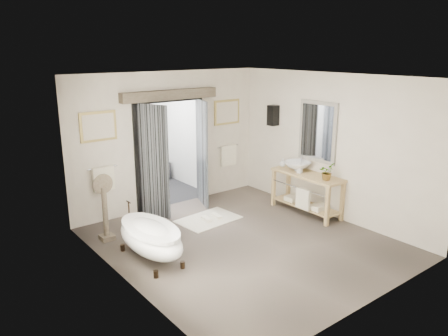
{
  "coord_description": "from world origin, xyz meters",
  "views": [
    {
      "loc": [
        -4.69,
        -5.41,
        3.35
      ],
      "look_at": [
        0.0,
        0.6,
        1.25
      ],
      "focal_mm": 35.0,
      "sensor_mm": 36.0,
      "label": 1
    }
  ],
  "objects": [
    {
      "name": "plant",
      "position": [
        1.94,
        -0.18,
        1.02
      ],
      "size": [
        0.37,
        0.35,
        0.33
      ],
      "primitive_type": "imported",
      "rotation": [
        0.0,
        0.0,
        0.38
      ],
      "color": "gray",
      "rests_on": "vanity"
    },
    {
      "name": "ground_plane",
      "position": [
        0.0,
        0.0,
        0.0
      ],
      "size": [
        5.0,
        5.0,
        0.0
      ],
      "primitive_type": "plane",
      "color": "#675A4F"
    },
    {
      "name": "vanity",
      "position": [
        1.95,
        0.32,
        0.51
      ],
      "size": [
        0.57,
        1.6,
        0.85
      ],
      "color": "tan",
      "rests_on": "ground_plane"
    },
    {
      "name": "clawfoot_tub",
      "position": [
        -1.62,
        0.46,
        0.39
      ],
      "size": [
        0.73,
        1.62,
        0.79
      ],
      "color": "black",
      "rests_on": "ground_plane"
    },
    {
      "name": "shower_room",
      "position": [
        0.0,
        3.99,
        0.91
      ],
      "size": [
        2.22,
        2.01,
        2.51
      ],
      "color": "black",
      "rests_on": "ground_plane"
    },
    {
      "name": "rug",
      "position": [
        0.12,
        1.27,
        0.01
      ],
      "size": [
        1.26,
        0.9,
        0.01
      ],
      "primitive_type": "cube",
      "rotation": [
        0.0,
        0.0,
        0.08
      ],
      "color": "beige",
      "rests_on": "ground_plane"
    },
    {
      "name": "slippers",
      "position": [
        0.19,
        1.25,
        0.04
      ],
      "size": [
        0.39,
        0.29,
        0.05
      ],
      "color": "white",
      "rests_on": "rug"
    },
    {
      "name": "soap_bottle_b",
      "position": [
        1.98,
        1.06,
        0.94
      ],
      "size": [
        0.15,
        0.15,
        0.18
      ],
      "primitive_type": "imported",
      "rotation": [
        0.0,
        0.0,
        -0.08
      ],
      "color": "gray",
      "rests_on": "vanity"
    },
    {
      "name": "basin",
      "position": [
        1.98,
        0.63,
        0.95
      ],
      "size": [
        0.65,
        0.65,
        0.2
      ],
      "primitive_type": "imported",
      "rotation": [
        0.0,
        0.0,
        -0.15
      ],
      "color": "white",
      "rests_on": "vanity"
    },
    {
      "name": "back_wall_dressing",
      "position": [
        0.0,
        2.32,
        1.56
      ],
      "size": [
        3.82,
        0.78,
        2.52
      ],
      "color": "black",
      "rests_on": "ground_plane"
    },
    {
      "name": "pedestal_mirror",
      "position": [
        -1.88,
        1.64,
        0.53
      ],
      "size": [
        0.37,
        0.24,
        1.24
      ],
      "color": "#695D4B",
      "rests_on": "ground_plane"
    },
    {
      "name": "room_shell",
      "position": [
        -0.04,
        -0.12,
        1.86
      ],
      "size": [
        4.52,
        5.02,
        2.91
      ],
      "color": "beige",
      "rests_on": "ground_plane"
    },
    {
      "name": "soap_bottle_a",
      "position": [
        1.89,
        0.47,
        0.95
      ],
      "size": [
        0.11,
        0.11,
        0.2
      ],
      "primitive_type": "imported",
      "rotation": [
        0.0,
        0.0,
        0.22
      ],
      "color": "gray",
      "rests_on": "vanity"
    }
  ]
}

